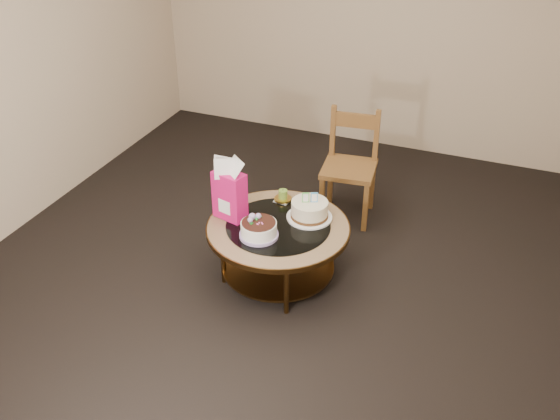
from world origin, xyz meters
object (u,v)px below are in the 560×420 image
at_px(coffee_table, 278,235).
at_px(cream_cake, 310,210).
at_px(dining_chair, 350,166).
at_px(decorated_cake, 259,230).
at_px(gift_bag, 229,189).

xyz_separation_m(coffee_table, cream_cake, (0.17, 0.17, 0.14)).
relative_size(coffee_table, dining_chair, 1.11).
bearing_deg(decorated_cake, dining_chair, 76.61).
height_order(coffee_table, dining_chair, dining_chair).
distance_m(coffee_table, cream_cake, 0.28).
xyz_separation_m(coffee_table, dining_chair, (0.22, 1.04, 0.09)).
bearing_deg(coffee_table, dining_chair, 78.20).
distance_m(coffee_table, gift_bag, 0.47).
distance_m(gift_bag, dining_chair, 1.23).
height_order(decorated_cake, dining_chair, dining_chair).
relative_size(coffee_table, cream_cake, 3.11).
relative_size(decorated_cake, cream_cake, 0.82).
height_order(cream_cake, gift_bag, gift_bag).
height_order(decorated_cake, cream_cake, cream_cake).
height_order(coffee_table, gift_bag, gift_bag).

